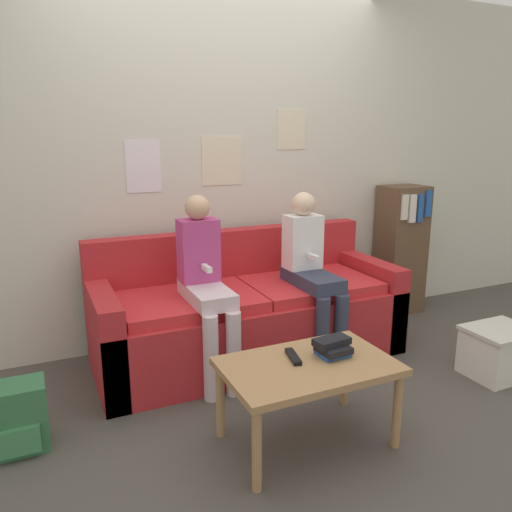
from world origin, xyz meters
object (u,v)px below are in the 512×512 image
coffee_table (308,373)px  person_left (206,281)px  couch (248,315)px  person_right (312,268)px  storage_box (499,352)px  backpack (17,418)px  bookshelf (401,249)px  tv_remote (293,357)px

coffee_table → person_left: 0.92m
couch → person_right: bearing=-26.6°
coffee_table → person_left: size_ratio=0.73×
storage_box → backpack: bearing=171.5°
person_left → couch: bearing=27.6°
bookshelf → person_right: bearing=-157.3°
coffee_table → tv_remote: tv_remote is taller
couch → backpack: couch is taller
couch → backpack: bearing=-160.5°
couch → tv_remote: size_ratio=11.79×
backpack → coffee_table: bearing=-21.9°
tv_remote → backpack: bearing=172.3°
coffee_table → tv_remote: size_ratio=4.78×
coffee_table → bookshelf: (1.69, 1.34, 0.17)m
person_left → coffee_table: bearing=-75.1°
person_right → storage_box: bearing=-37.8°
tv_remote → storage_box: bearing=13.5°
person_right → coffee_table: bearing=-121.3°
couch → person_left: 0.53m
couch → bookshelf: 1.60m
person_right → tv_remote: size_ratio=6.47×
coffee_table → backpack: coffee_table is taller
couch → storage_box: (1.34, -0.93, -0.14)m
tv_remote → bookshelf: size_ratio=0.16×
couch → tv_remote: 1.00m
coffee_table → tv_remote: (-0.04, 0.07, 0.06)m
tv_remote → storage_box: tv_remote is taller
person_right → bookshelf: 1.28m
person_right → bookshelf: bearing=22.7°
storage_box → backpack: (-2.79, 0.42, 0.01)m
storage_box → backpack: backpack is taller
couch → person_left: size_ratio=1.79×
couch → tv_remote: couch is taller
storage_box → tv_remote: bearing=-178.5°
couch → person_left: bearing=-152.4°
person_left → tv_remote: bearing=-76.8°
person_left → backpack: 1.23m
bookshelf → person_left: bearing=-165.7°
couch → bookshelf: (1.56, 0.30, 0.25)m
person_left → tv_remote: person_left is taller
coffee_table → bookshelf: bookshelf is taller
coffee_table → bookshelf: bearing=38.4°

